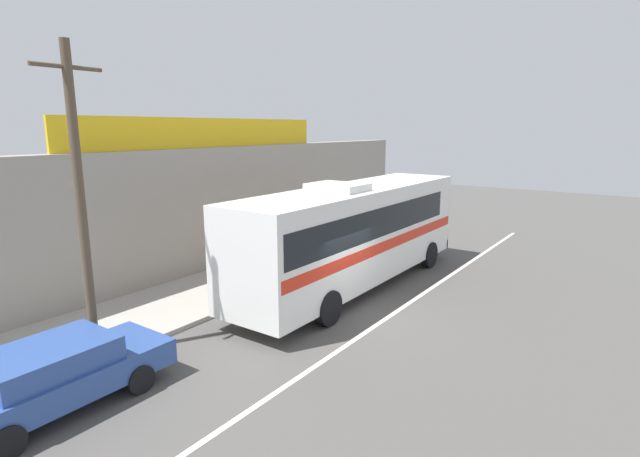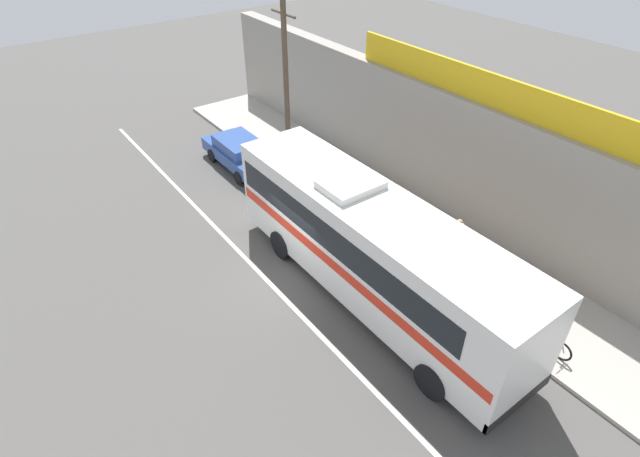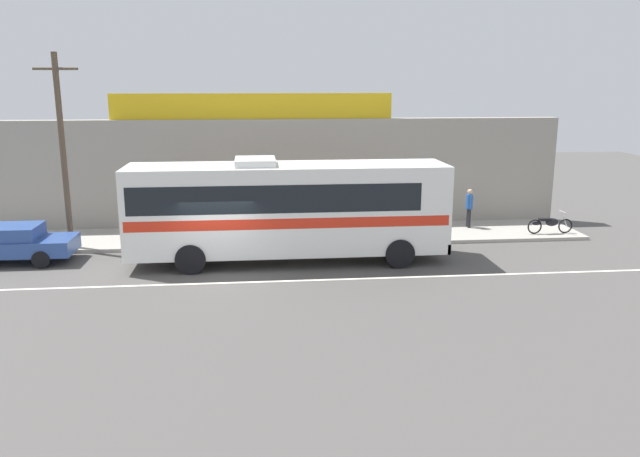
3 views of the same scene
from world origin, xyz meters
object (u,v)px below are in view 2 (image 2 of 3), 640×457
at_px(utility_pole, 286,89).
at_px(pedestrian_by_curb, 457,237).
at_px(intercity_bus, 371,244).
at_px(motorcycle_red, 543,334).
at_px(parked_car, 240,153).

distance_m(utility_pole, pedestrian_by_curb, 9.31).
relative_size(intercity_bus, motorcycle_red, 6.18).
bearing_deg(parked_car, intercity_bus, -5.03).
xyz_separation_m(utility_pole, pedestrian_by_curb, (8.82, 1.04, -2.79)).
distance_m(intercity_bus, motorcycle_red, 5.55).
bearing_deg(intercity_bus, pedestrian_by_curb, 80.28).
height_order(parked_car, motorcycle_red, parked_car).
bearing_deg(pedestrian_by_curb, intercity_bus, -99.72).
bearing_deg(intercity_bus, parked_car, 174.97).
relative_size(intercity_bus, parked_car, 2.52).
xyz_separation_m(motorcycle_red, pedestrian_by_curb, (-4.12, 0.93, 0.57)).
bearing_deg(pedestrian_by_curb, utility_pole, -173.30).
height_order(intercity_bus, pedestrian_by_curb, intercity_bus).
distance_m(motorcycle_red, pedestrian_by_curb, 4.26).
distance_m(utility_pole, motorcycle_red, 13.37).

